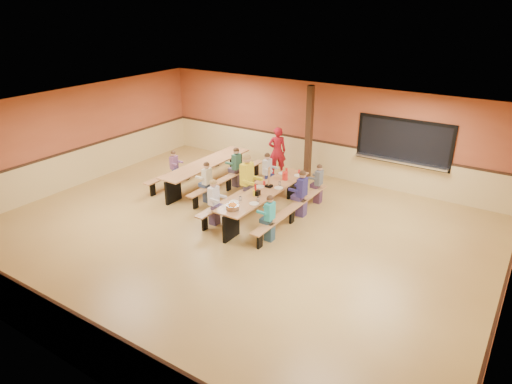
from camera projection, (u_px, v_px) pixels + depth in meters
The scene contains 23 objects.
ground at pixel (233, 234), 11.37m from camera, with size 12.00×12.00×0.00m, color olive.
room_envelope at pixel (232, 209), 11.10m from camera, with size 12.04×10.04×3.02m.
kitchen_pass_through at pixel (404, 144), 13.29m from camera, with size 2.78×0.28×1.38m.
structural_post at pixel (309, 134), 14.27m from camera, with size 0.18×0.18×3.00m, color #321D10.
cafeteria_table_main at pixel (265, 197), 12.14m from camera, with size 1.91×3.70×0.74m.
cafeteria_table_second at pixel (207, 169), 14.14m from camera, with size 1.91×3.70×0.74m.
seated_child_white_left at pixel (214, 202), 11.63m from camera, with size 0.37×0.31×1.22m, color white, non-canonical shape.
seated_adult_yellow at pixel (247, 180), 12.74m from camera, with size 0.49×0.40×1.46m, color yellow, non-canonical shape.
seated_child_grey_left at pixel (267, 173), 13.62m from camera, with size 0.37×0.30×1.20m, color silver, non-canonical shape.
seated_child_teal_right at pixel (270, 219), 10.85m from camera, with size 0.35×0.28×1.16m, color teal, non-canonical shape.
seated_child_navy_right at pixel (302, 194), 12.08m from camera, with size 0.40×0.33×1.27m, color navy, non-canonical shape.
seated_child_char_right at pixel (319, 184), 12.88m from camera, with size 0.34×0.27×1.14m, color #4F555A, non-canonical shape.
seated_child_purple_sec at pixel (174, 168), 14.10m from camera, with size 0.32×0.26×1.11m, color #794A74, non-canonical shape.
seated_child_green_sec at pixel (237, 167), 14.02m from camera, with size 0.38×0.31×1.23m, color #30634F, non-canonical shape.
seated_child_tan_sec at pixel (207, 183), 12.92m from camera, with size 0.36×0.29×1.19m, color beige, non-canonical shape.
standing_woman at pixel (277, 151), 14.85m from camera, with size 0.59×0.39×1.62m, color #A3121F.
punch_pitcher at pixel (285, 176), 12.69m from camera, with size 0.16×0.16×0.22m, color red.
chip_bowl at pixel (233, 207), 10.92m from camera, with size 0.32×0.32×0.15m, color orange, non-canonical shape.
napkin_dispenser at pixel (258, 193), 11.70m from camera, with size 0.10×0.14×0.13m, color black.
condiment_mustard at pixel (254, 193), 11.64m from camera, with size 0.06×0.06×0.17m, color yellow.
condiment_ketchup at pixel (255, 187), 12.00m from camera, with size 0.06×0.06×0.17m, color #B2140F.
table_paddle at pixel (269, 182), 12.19m from camera, with size 0.16×0.16×0.56m.
place_settings at pixel (265, 188), 12.03m from camera, with size 0.65×3.30×0.11m, color beige, non-canonical shape.
Camera 1 is at (5.99, -8.08, 5.43)m, focal length 32.00 mm.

